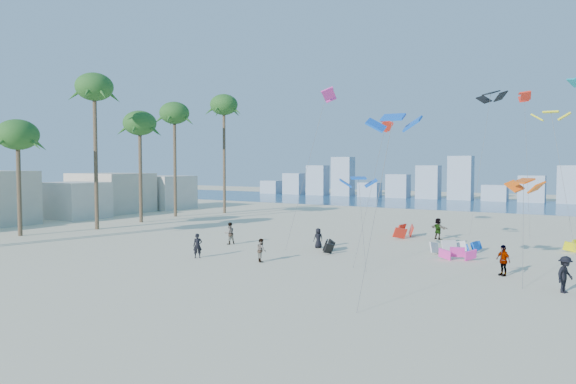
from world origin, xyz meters
The scene contains 10 objects.
ground centered at (0.00, 0.00, 0.00)m, with size 220.00×220.00×0.00m, color beige.
ocean centered at (0.00, 72.00, 0.01)m, with size 220.00×220.00×0.00m, color navy.
kitesurfer_near centered at (-0.30, 9.01, 0.88)m, with size 0.64×0.42×1.75m, color black.
kitesurfer_mid centered at (4.42, 10.17, 0.80)m, with size 0.78×0.61×1.60m, color gray.
kitesurfers_far centered at (13.90, 18.35, 0.93)m, with size 31.10×17.23×1.92m.
grounded_kites centered at (13.16, 22.21, 0.46)m, with size 18.74×14.18×1.10m.
flying_kites centered at (15.11, 23.54, 11.14)m, with size 26.61×35.68×14.39m.
palm_row centered at (-20.76, 16.19, 12.37)m, with size 7.40×44.80×16.36m.
beachfront_buildings centered at (-33.69, 20.82, 2.67)m, with size 11.50×43.00×6.00m.
distant_skyline centered at (-1.19, 82.00, 3.09)m, with size 85.00×3.00×8.40m.
Camera 1 is at (24.09, -18.49, 6.62)m, focal length 31.83 mm.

